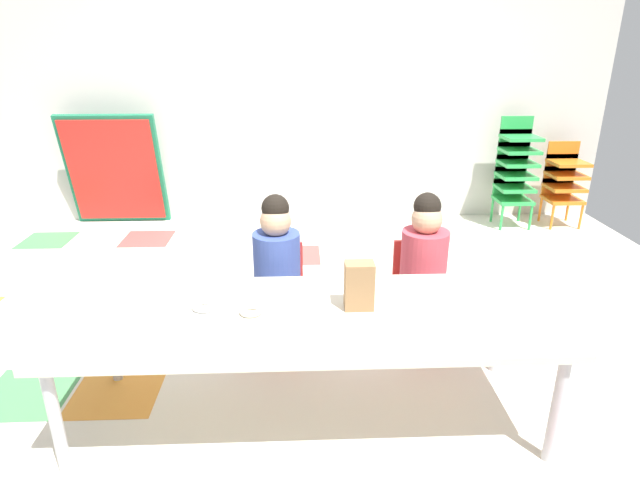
# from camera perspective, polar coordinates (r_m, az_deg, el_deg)

# --- Properties ---
(ground_plane) EXTENTS (6.12, 4.87, 0.02)m
(ground_plane) POSITION_cam_1_polar(r_m,az_deg,el_deg) (3.18, -3.08, -11.12)
(ground_plane) COLOR silver
(back_wall) EXTENTS (6.12, 0.10, 2.72)m
(back_wall) POSITION_cam_1_polar(r_m,az_deg,el_deg) (5.14, -3.06, 17.29)
(back_wall) COLOR beige
(back_wall) RESTS_ON ground_plane
(craft_table) EXTENTS (2.19, 0.77, 0.55)m
(craft_table) POSITION_cam_1_polar(r_m,az_deg,el_deg) (2.34, -1.23, -8.86)
(craft_table) COLOR beige
(craft_table) RESTS_ON ground_plane
(seated_child_near_camera) EXTENTS (0.32, 0.31, 0.92)m
(seated_child_near_camera) POSITION_cam_1_polar(r_m,az_deg,el_deg) (2.88, -4.77, -2.12)
(seated_child_near_camera) COLOR red
(seated_child_near_camera) RESTS_ON ground_plane
(seated_child_middle_seat) EXTENTS (0.35, 0.35, 0.92)m
(seated_child_middle_seat) POSITION_cam_1_polar(r_m,az_deg,el_deg) (2.96, 11.34, -1.83)
(seated_child_middle_seat) COLOR red
(seated_child_middle_seat) RESTS_ON ground_plane
(kid_chair_green_stack) EXTENTS (0.32, 0.30, 1.04)m
(kid_chair_green_stack) POSITION_cam_1_polar(r_m,az_deg,el_deg) (5.31, 20.71, 7.55)
(kid_chair_green_stack) COLOR green
(kid_chair_green_stack) RESTS_ON ground_plane
(kid_chair_orange_stack) EXTENTS (0.32, 0.30, 0.80)m
(kid_chair_orange_stack) POSITION_cam_1_polar(r_m,az_deg,el_deg) (5.54, 25.24, 6.13)
(kid_chair_orange_stack) COLOR orange
(kid_chair_orange_stack) RESTS_ON ground_plane
(folded_activity_table) EXTENTS (0.90, 0.29, 1.09)m
(folded_activity_table) POSITION_cam_1_polar(r_m,az_deg,el_deg) (5.36, -21.68, 7.10)
(folded_activity_table) COLOR #19724C
(folded_activity_table) RESTS_ON ground_plane
(paper_bag_brown) EXTENTS (0.13, 0.09, 0.22)m
(paper_bag_brown) POSITION_cam_1_polar(r_m,az_deg,el_deg) (2.32, 4.33, -5.02)
(paper_bag_brown) COLOR #9E754C
(paper_bag_brown) RESTS_ON craft_table
(paper_plate_near_edge) EXTENTS (0.18, 0.18, 0.01)m
(paper_plate_near_edge) POSITION_cam_1_polar(r_m,az_deg,el_deg) (2.40, -12.50, -7.42)
(paper_plate_near_edge) COLOR white
(paper_plate_near_edge) RESTS_ON craft_table
(donut_powdered_on_plate) EXTENTS (0.12, 0.12, 0.03)m
(donut_powdered_on_plate) POSITION_cam_1_polar(r_m,az_deg,el_deg) (2.39, -12.54, -6.97)
(donut_powdered_on_plate) COLOR white
(donut_powdered_on_plate) RESTS_ON craft_table
(donut_powdered_loose) EXTENTS (0.11, 0.11, 0.03)m
(donut_powdered_loose) POSITION_cam_1_polar(r_m,az_deg,el_deg) (2.33, -7.61, -7.69)
(donut_powdered_loose) COLOR white
(donut_powdered_loose) RESTS_ON craft_table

